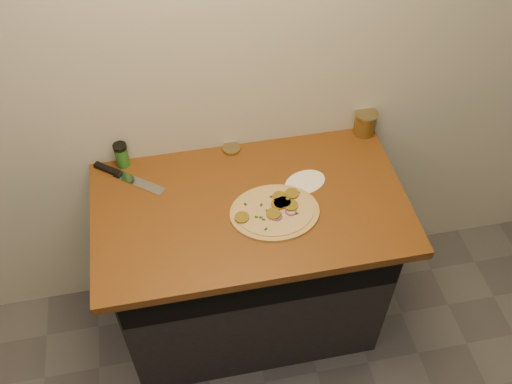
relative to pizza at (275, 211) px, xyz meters
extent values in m
cube|color=beige|center=(-0.08, 0.39, 0.44)|extent=(4.00, 0.02, 2.70)
cube|color=black|center=(-0.08, 0.09, -0.48)|extent=(1.10, 0.60, 0.86)
cube|color=brown|center=(-0.08, 0.06, -0.03)|extent=(1.20, 0.70, 0.04)
cylinder|color=tan|center=(0.00, 0.00, 0.00)|extent=(0.34, 0.34, 0.01)
cylinder|color=beige|center=(0.00, 0.00, 0.00)|extent=(0.30, 0.30, 0.00)
cylinder|color=brown|center=(0.06, 0.01, 0.01)|extent=(0.05, 0.05, 0.01)
cylinder|color=brown|center=(0.03, 0.06, 0.01)|extent=(0.05, 0.05, 0.01)
cylinder|color=brown|center=(0.08, 0.07, 0.01)|extent=(0.05, 0.05, 0.01)
cylinder|color=brown|center=(-0.01, -0.02, 0.01)|extent=(0.05, 0.05, 0.01)
cylinder|color=brown|center=(0.02, 0.02, 0.01)|extent=(0.05, 0.05, 0.01)
cylinder|color=brown|center=(-0.13, -0.01, 0.01)|extent=(0.05, 0.05, 0.01)
cylinder|color=brown|center=(0.04, 0.03, 0.01)|extent=(0.05, 0.05, 0.01)
cylinder|color=brown|center=(0.03, 0.02, 0.01)|extent=(0.05, 0.05, 0.01)
torus|color=#6F296D|center=(0.00, -0.03, 0.01)|extent=(0.04, 0.04, 0.01)
torus|color=#6F296D|center=(0.06, -0.02, 0.01)|extent=(0.04, 0.04, 0.01)
cube|color=black|center=(0.07, -0.03, 0.01)|extent=(0.01, 0.01, 0.00)
cube|color=black|center=(0.11, 0.07, 0.01)|extent=(0.01, 0.01, 0.00)
cube|color=black|center=(-0.05, -0.04, 0.01)|extent=(0.01, 0.01, 0.00)
cube|color=black|center=(-0.05, 0.03, 0.01)|extent=(0.01, 0.01, 0.00)
cube|color=black|center=(0.03, 0.05, 0.01)|extent=(0.01, 0.01, 0.00)
cube|color=black|center=(-0.05, -0.08, 0.01)|extent=(0.01, 0.01, 0.00)
cube|color=black|center=(0.04, 0.01, 0.01)|extent=(0.01, 0.01, 0.00)
cube|color=black|center=(0.00, 0.07, 0.01)|extent=(0.01, 0.01, 0.00)
cube|color=black|center=(0.01, -0.02, 0.01)|extent=(0.01, 0.01, 0.00)
cube|color=black|center=(-0.03, 0.00, 0.01)|extent=(0.01, 0.01, 0.00)
cube|color=black|center=(0.00, 0.01, 0.01)|extent=(0.01, 0.01, 0.00)
cube|color=black|center=(-0.10, 0.05, 0.01)|extent=(0.01, 0.01, 0.00)
cube|color=black|center=(-0.08, -0.02, 0.01)|extent=(0.01, 0.01, 0.00)
cube|color=black|center=(-0.06, -0.03, 0.01)|extent=(0.01, 0.01, 0.00)
cube|color=#B7BAC1|center=(-0.49, 0.25, -0.01)|extent=(0.20, 0.17, 0.01)
cube|color=black|center=(-0.61, 0.34, 0.00)|extent=(0.11, 0.09, 0.02)
cylinder|color=#998959|center=(-0.11, 0.36, 0.00)|extent=(0.09, 0.09, 0.02)
cylinder|color=maroon|center=(0.47, 0.36, 0.04)|extent=(0.09, 0.09, 0.09)
cylinder|color=#998959|center=(0.47, 0.36, 0.09)|extent=(0.10, 0.10, 0.02)
cylinder|color=#26641F|center=(-0.55, 0.36, 0.04)|extent=(0.05, 0.05, 0.09)
cylinder|color=black|center=(-0.55, 0.36, 0.09)|extent=(0.05, 0.05, 0.02)
cylinder|color=silver|center=(0.15, 0.13, -0.01)|extent=(0.21, 0.21, 0.00)
camera|label=1|loc=(-0.33, -1.32, 1.65)|focal=40.00mm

